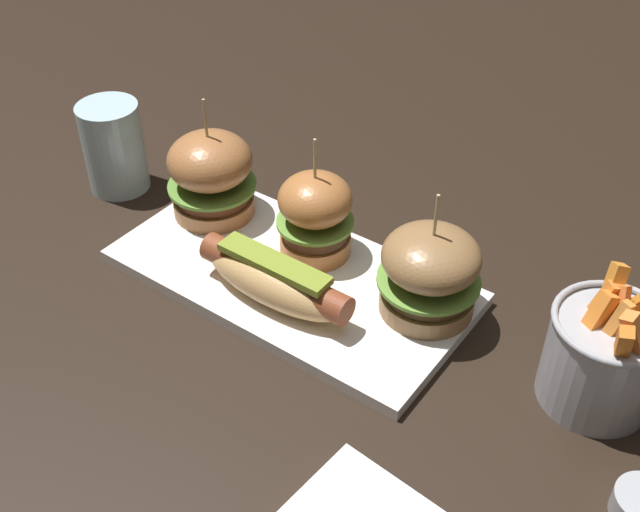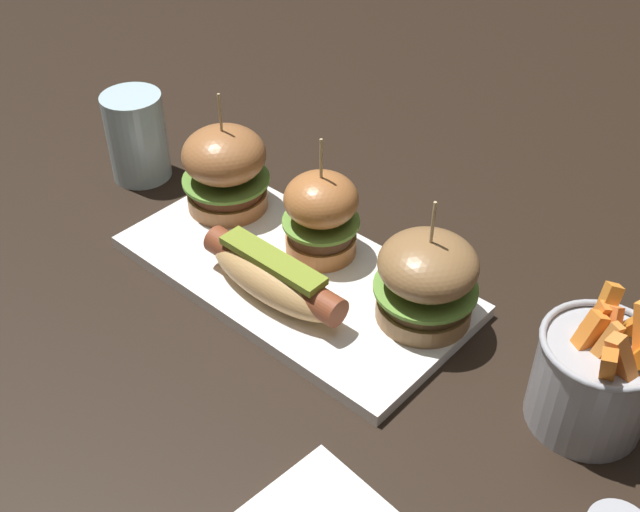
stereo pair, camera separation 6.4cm
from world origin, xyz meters
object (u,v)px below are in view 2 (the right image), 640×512
hot_dog (273,277)px  platter_main (293,275)px  fries_bucket (595,377)px  slider_right (427,279)px  slider_center (323,216)px  slider_left (225,169)px  water_glass (137,137)px

hot_dog → platter_main: bearing=107.5°
platter_main → fries_bucket: size_ratio=2.67×
slider_right → fries_bucket: slider_right is taller
slider_center → slider_right: size_ratio=1.03×
hot_dog → fries_bucket: 0.32m
slider_left → hot_dog: bearing=-27.1°
fries_bucket → water_glass: size_ratio=1.28×
hot_dog → fries_bucket: fries_bucket is taller
slider_left → slider_right: 0.28m
hot_dog → slider_right: (0.13, 0.08, 0.02)m
slider_center → fries_bucket: bearing=-1.5°
slider_center → slider_right: 0.14m
slider_left → slider_center: slider_left is taller
hot_dog → slider_right: 0.15m
slider_right → water_glass: bearing=-178.2°
slider_left → fries_bucket: 0.46m
fries_bucket → water_glass: 0.61m
slider_left → fries_bucket: (0.46, 0.00, -0.01)m
hot_dog → fries_bucket: size_ratio=1.22×
slider_center → fries_bucket: slider_center is taller
hot_dog → slider_center: size_ratio=1.24×
slider_left → slider_right: size_ratio=1.06×
platter_main → water_glass: water_glass is taller
slider_center → slider_right: (0.14, -0.01, -0.00)m
water_glass → fries_bucket: bearing=1.4°
slider_right → slider_left: bearing=180.0°
slider_right → slider_center: bearing=176.4°
hot_dog → water_glass: water_glass is taller
hot_dog → slider_center: 0.09m
fries_bucket → hot_dog: bearing=-165.6°
platter_main → fries_bucket: (0.32, 0.04, 0.05)m
slider_left → platter_main: bearing=-14.2°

